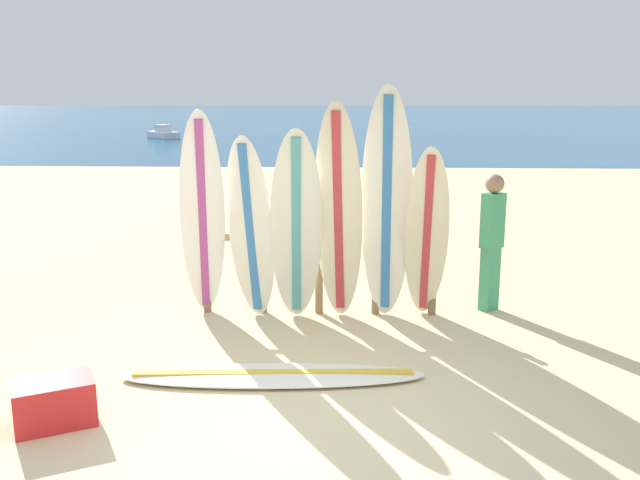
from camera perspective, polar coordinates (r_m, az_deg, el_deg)
ground_plane at (r=5.53m, az=-1.87°, el=-15.39°), size 120.00×120.00×0.00m
ocean_water at (r=62.93m, az=1.88°, el=10.12°), size 120.00×80.00×0.01m
surfboard_rack at (r=7.96m, az=-0.08°, el=-1.70°), size 2.74×0.09×1.05m
surfboard_leaning_far_left at (r=7.59m, az=-9.69°, el=1.77°), size 0.66×1.05×2.40m
surfboard_leaning_left at (r=7.62m, az=-5.75°, el=0.84°), size 0.60×0.61×2.11m
surfboard_leaning_center_left at (r=7.51m, az=-1.98°, el=1.05°), size 0.62×0.66×2.20m
surfboard_leaning_center at (r=7.51m, az=1.54°, el=2.11°), size 0.59×0.70×2.47m
surfboard_leaning_center_right at (r=7.53m, az=5.53°, el=2.73°), size 0.60×0.68×2.63m
surfboard_leaning_right at (r=7.56m, az=8.81°, el=0.34°), size 0.53×0.94×2.03m
surfboard_lying_on_sand at (r=6.38m, az=-3.90°, el=-11.12°), size 2.78×0.70×0.08m
beachgoer_standing at (r=8.26m, az=14.03°, el=0.28°), size 0.30×0.30×1.62m
small_boat_offshore at (r=37.17m, az=-12.84°, el=8.58°), size 2.03×2.16×0.71m
cooler_box at (r=5.91m, az=-21.15°, el=-12.43°), size 0.72×0.63×0.36m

